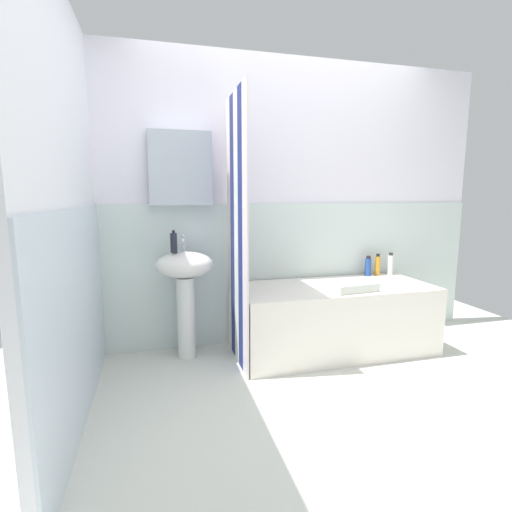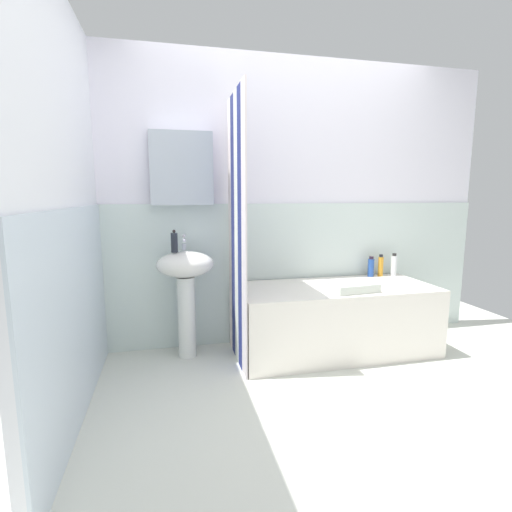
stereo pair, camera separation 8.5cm
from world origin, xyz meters
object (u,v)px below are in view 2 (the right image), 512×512
object	(u,v)px
sink	(186,280)
soap_dispenser	(174,242)
bathtub	(334,319)
towel_folded	(354,288)
lotion_bottle	(381,266)
body_wash_bottle	(371,267)
shampoo_bottle	(394,265)

from	to	relation	value
sink	soap_dispenser	bearing A→B (deg)	-164.32
bathtub	towel_folded	world-z (taller)	towel_folded
soap_dispenser	lotion_bottle	xyz separation A→B (m)	(1.82, 0.14, -0.28)
body_wash_bottle	towel_folded	bearing A→B (deg)	-130.70
sink	soap_dispenser	size ratio (longest dim) A/B	4.93
sink	shampoo_bottle	bearing A→B (deg)	3.29
sink	towel_folded	bearing A→B (deg)	-16.01
shampoo_bottle	towel_folded	distance (m)	0.79
soap_dispenser	body_wash_bottle	world-z (taller)	soap_dispenser
sink	towel_folded	size ratio (longest dim) A/B	2.42
towel_folded	bathtub	bearing A→B (deg)	106.71
lotion_bottle	soap_dispenser	bearing A→B (deg)	-175.58
shampoo_bottle	body_wash_bottle	bearing A→B (deg)	177.13
lotion_bottle	body_wash_bottle	distance (m)	0.10
soap_dispenser	bathtub	bearing A→B (deg)	-6.21
lotion_bottle	shampoo_bottle	bearing A→B (deg)	-5.34
lotion_bottle	towel_folded	xyz separation A→B (m)	(-0.51, -0.48, -0.06)
soap_dispenser	shampoo_bottle	distance (m)	1.97
shampoo_bottle	sink	bearing A→B (deg)	-176.71
bathtub	soap_dispenser	bearing A→B (deg)	173.79
bathtub	body_wash_bottle	xyz separation A→B (m)	(0.47, 0.28, 0.36)
sink	body_wash_bottle	distance (m)	1.65
bathtub	lotion_bottle	xyz separation A→B (m)	(0.57, 0.28, 0.37)
towel_folded	shampoo_bottle	bearing A→B (deg)	36.31
shampoo_bottle	lotion_bottle	distance (m)	0.13
sink	shampoo_bottle	xyz separation A→B (m)	(1.87, 0.11, 0.02)
sink	soap_dispenser	world-z (taller)	soap_dispenser
sink	shampoo_bottle	world-z (taller)	sink
shampoo_bottle	towel_folded	world-z (taller)	shampoo_bottle
shampoo_bottle	lotion_bottle	size ratio (longest dim) A/B	1.04
soap_dispenser	lotion_bottle	bearing A→B (deg)	4.42
sink	body_wash_bottle	world-z (taller)	sink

